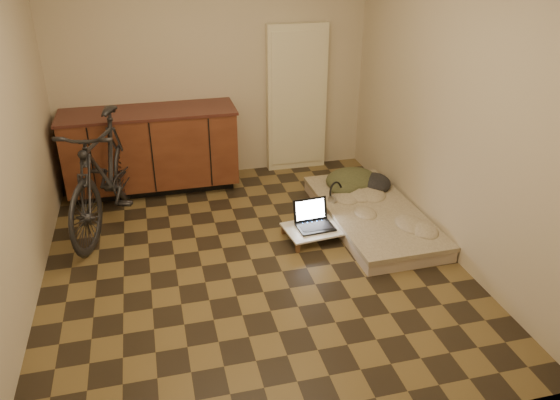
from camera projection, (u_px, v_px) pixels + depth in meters
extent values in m
cube|color=brown|center=(251.00, 259.00, 4.82)|extent=(3.50, 4.00, 0.00)
cube|color=beige|center=(212.00, 63.00, 5.98)|extent=(3.50, 0.00, 2.60)
cube|color=beige|center=(331.00, 249.00, 2.51)|extent=(3.50, 0.00, 2.60)
cube|color=beige|center=(5.00, 137.00, 3.86)|extent=(0.00, 4.00, 2.60)
cube|color=beige|center=(450.00, 103.00, 4.63)|extent=(0.00, 4.00, 2.60)
cube|color=black|center=(155.00, 183.00, 6.15)|extent=(1.70, 0.48, 0.10)
cube|color=#502516|center=(151.00, 148.00, 5.92)|extent=(1.80, 0.60, 0.78)
cube|color=#49221A|center=(147.00, 112.00, 5.74)|extent=(1.84, 0.62, 0.03)
cube|color=#F4EBC1|center=(297.00, 99.00, 6.34)|extent=(0.70, 0.10, 1.70)
imported|color=black|center=(105.00, 167.00, 5.16)|extent=(1.09, 1.94, 1.21)
cube|color=#BDAB97|center=(372.00, 217.00, 5.42)|extent=(0.87, 1.78, 0.11)
cube|color=#C0B294|center=(372.00, 210.00, 5.38)|extent=(0.89, 1.80, 0.04)
cube|color=brown|center=(298.00, 248.00, 4.92)|extent=(0.04, 0.04, 0.09)
cube|color=brown|center=(284.00, 229.00, 5.21)|extent=(0.04, 0.04, 0.09)
cube|color=brown|center=(355.00, 236.00, 5.10)|extent=(0.04, 0.04, 0.09)
cube|color=brown|center=(338.00, 219.00, 5.40)|extent=(0.04, 0.04, 0.09)
cube|color=white|center=(319.00, 228.00, 5.13)|extent=(0.69, 0.49, 0.02)
cube|color=black|center=(316.00, 227.00, 5.11)|extent=(0.35, 0.26, 0.02)
cube|color=black|center=(310.00, 209.00, 5.18)|extent=(0.34, 0.09, 0.21)
cube|color=white|center=(310.00, 209.00, 5.18)|extent=(0.29, 0.07, 0.17)
ellipsoid|color=white|center=(342.00, 222.00, 5.17)|extent=(0.09, 0.12, 0.04)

